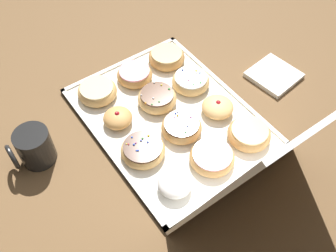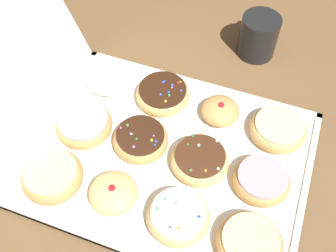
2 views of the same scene
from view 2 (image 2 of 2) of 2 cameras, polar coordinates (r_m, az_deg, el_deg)
The scene contains 15 objects.
ground_plane at distance 0.82m, azimuth 0.15°, elevation -4.62°, with size 3.00×3.00×0.00m, color brown.
donut_box at distance 0.82m, azimuth 0.15°, elevation -4.43°, with size 0.42×0.55×0.01m.
glazed_ring_donut_0 at distance 0.73m, azimuth 11.36°, elevation -15.80°, with size 0.12×0.12×0.04m.
pink_frosted_donut_1 at distance 0.79m, azimuth 13.03°, elevation -7.27°, with size 0.11×0.11×0.04m.
glazed_ring_donut_2 at distance 0.86m, azimuth 15.19°, elevation -0.37°, with size 0.12×0.12×0.04m.
sprinkle_donut_3 at distance 0.73m, azimuth 1.42°, elevation -12.57°, with size 0.11×0.11×0.04m.
sprinkle_donut_4 at distance 0.79m, azimuth 4.56°, elevation -4.61°, with size 0.11×0.11×0.04m.
jelly_filled_donut_5 at distance 0.86m, azimuth 7.35°, elevation 2.16°, with size 0.08×0.08×0.04m.
jelly_filled_donut_6 at distance 0.76m, azimuth -7.72°, elevation -9.29°, with size 0.09×0.09×0.05m.
sprinkle_donut_7 at distance 0.81m, azimuth -3.85°, elevation -1.89°, with size 0.11×0.11×0.04m.
sprinkle_donut_8 at distance 0.88m, azimuth -0.74°, elevation 4.53°, with size 0.12×0.12×0.04m.
glazed_ring_donut_9 at distance 0.80m, azimuth -15.95°, elevation -6.77°, with size 0.12×0.12×0.04m.
pink_frosted_donut_10 at distance 0.85m, azimuth -11.83°, elevation 0.05°, with size 0.12×0.12×0.04m.
powdered_filled_donut_11 at distance 0.92m, azimuth -8.62°, elevation 6.38°, with size 0.09×0.09×0.04m.
coffee_mug at distance 1.00m, azimuth 12.64°, elevation 12.44°, with size 0.11×0.09×0.10m.
Camera 2 is at (-0.40, -0.14, 0.71)m, focal length 43.39 mm.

